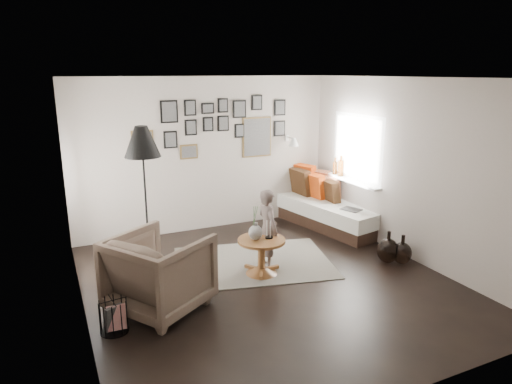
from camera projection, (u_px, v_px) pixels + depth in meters
name	position (u px, v px, depth m)	size (l,w,h in m)	color
ground	(269.00, 282.00, 5.96)	(4.80, 4.80, 0.00)	black
wall_back	(206.00, 155.00, 7.73)	(4.50, 4.50, 0.00)	#AFA399
wall_front	(409.00, 255.00, 3.53)	(4.50, 4.50, 0.00)	#AFA399
wall_left	(75.00, 209.00, 4.70)	(4.80, 4.80, 0.00)	#AFA399
wall_right	(409.00, 170.00, 6.55)	(4.80, 4.80, 0.00)	#AFA399
ceiling	(270.00, 78.00, 5.29)	(4.80, 4.80, 0.00)	white
door_left	(71.00, 203.00, 5.82)	(0.00, 2.14, 2.14)	white
window_right	(348.00, 177.00, 7.79)	(0.15, 1.32, 1.30)	white
gallery_wall	(221.00, 128.00, 7.71)	(2.74, 0.03, 1.08)	brown
wall_sconce	(293.00, 142.00, 8.09)	(0.18, 0.36, 0.16)	white
rug	(253.00, 262.00, 6.57)	(2.20, 1.54, 0.01)	#BDB7A6
pedestal_table	(261.00, 258.00, 6.15)	(0.64, 0.64, 0.50)	brown
vase	(255.00, 230.00, 6.03)	(0.18, 0.18, 0.46)	black
candles	(269.00, 230.00, 6.10)	(0.11, 0.11, 0.24)	black
daybed	(329.00, 208.00, 8.11)	(1.25, 2.19, 1.01)	black
magazine_on_daybed	(351.00, 209.00, 7.50)	(0.23, 0.31, 0.02)	black
armchair	(160.00, 273.00, 5.19)	(0.97, 0.99, 0.90)	brown
armchair_cushion	(161.00, 268.00, 5.24)	(0.41, 0.41, 0.10)	silver
floor_lamp	(142.00, 147.00, 5.86)	(0.47, 0.47, 2.00)	black
magazine_basket	(114.00, 316.00, 4.80)	(0.32, 0.32, 0.36)	black
demijohn_large	(388.00, 250.00, 6.55)	(0.31, 0.31, 0.47)	black
demijohn_small	(402.00, 253.00, 6.51)	(0.28, 0.28, 0.43)	black
child	(268.00, 229.00, 6.31)	(0.41, 0.27, 1.12)	brown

